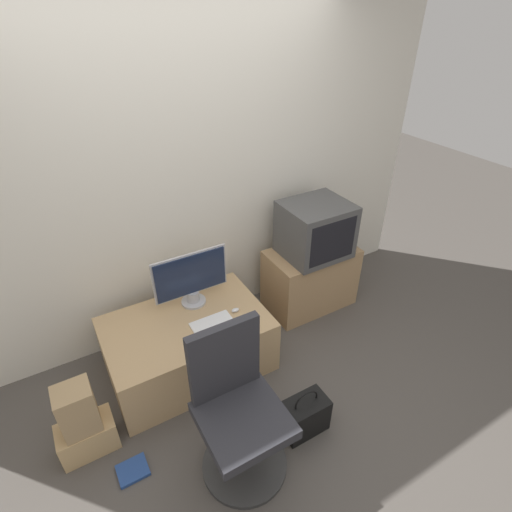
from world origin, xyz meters
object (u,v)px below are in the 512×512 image
(book, at_px, (133,470))
(cardboard_box_lower, at_px, (88,437))
(crt_tv, at_px, (315,230))
(keyboard, at_px, (211,322))
(office_chair, at_px, (238,414))
(main_monitor, at_px, (191,278))
(handbag, at_px, (305,415))
(mouse, at_px, (235,310))

(book, bearing_deg, cardboard_box_lower, 122.83)
(crt_tv, bearing_deg, keyboard, -167.63)
(crt_tv, distance_m, cardboard_box_lower, 2.20)
(office_chair, height_order, cardboard_box_lower, office_chair)
(main_monitor, relative_size, keyboard, 1.90)
(office_chair, bearing_deg, keyboard, 76.75)
(keyboard, bearing_deg, main_monitor, 94.16)
(keyboard, relative_size, handbag, 0.82)
(keyboard, xyz_separation_m, book, (-0.78, -0.50, -0.44))
(office_chair, xyz_separation_m, handbag, (0.46, -0.04, -0.29))
(office_chair, bearing_deg, crt_tv, 38.05)
(mouse, height_order, handbag, mouse)
(main_monitor, bearing_deg, office_chair, -98.58)
(keyboard, relative_size, cardboard_box_lower, 0.88)
(cardboard_box_lower, bearing_deg, keyboard, 12.48)
(mouse, xyz_separation_m, cardboard_box_lower, (-1.17, -0.24, -0.35))
(cardboard_box_lower, height_order, book, cardboard_box_lower)
(mouse, distance_m, book, 1.20)
(crt_tv, bearing_deg, handbag, -127.78)
(keyboard, distance_m, book, 1.03)
(mouse, bearing_deg, keyboard, -173.65)
(office_chair, bearing_deg, cardboard_box_lower, 146.35)
(crt_tv, xyz_separation_m, cardboard_box_lower, (-2.04, -0.45, -0.69))
(keyboard, distance_m, crt_tv, 1.15)
(mouse, bearing_deg, crt_tv, 13.77)
(mouse, height_order, book, mouse)
(book, bearing_deg, crt_tv, 21.67)
(main_monitor, distance_m, office_chair, 1.06)
(main_monitor, distance_m, keyboard, 0.35)
(main_monitor, distance_m, handbag, 1.23)
(keyboard, relative_size, office_chair, 0.30)
(cardboard_box_lower, distance_m, handbag, 1.37)
(main_monitor, height_order, cardboard_box_lower, main_monitor)
(office_chair, height_order, book, office_chair)
(main_monitor, bearing_deg, cardboard_box_lower, -152.44)
(keyboard, height_order, handbag, keyboard)
(main_monitor, height_order, keyboard, main_monitor)
(keyboard, height_order, cardboard_box_lower, keyboard)
(main_monitor, bearing_deg, handbag, -73.89)
(book, bearing_deg, mouse, 27.97)
(main_monitor, xyz_separation_m, cardboard_box_lower, (-0.94, -0.49, -0.56))
(handbag, xyz_separation_m, book, (-1.07, 0.28, -0.12))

